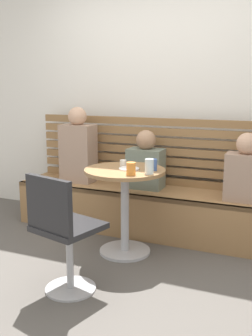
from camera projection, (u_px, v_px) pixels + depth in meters
ground at (91, 287)px, 2.86m from camera, size 8.00×8.00×0.00m
back_wall at (165, 83)px, 4.04m from camera, size 5.20×0.10×2.90m
booth_bench at (149, 211)px, 3.90m from camera, size 2.70×0.52×0.44m
booth_backrest at (158, 151)px, 4.00m from camera, size 2.65×0.04×0.67m
cafe_table at (125, 195)px, 3.36m from camera, size 0.68×0.68×0.74m
white_chair at (62, 230)px, 2.69m from camera, size 0.49×0.49×0.85m
person_adult at (78, 149)px, 4.10m from camera, size 0.34×0.22×0.77m
person_child_left at (146, 163)px, 3.85m from camera, size 0.34×0.22×0.57m
person_child_middle at (246, 171)px, 3.42m from camera, size 0.34×0.22×0.59m
cup_espresso_small at (123, 163)px, 3.43m from camera, size 0.06×0.06×0.05m
cup_tumbler_orange at (131, 169)px, 3.08m from camera, size 0.07×0.07×0.10m
cup_glass_tall at (149, 166)px, 3.12m from camera, size 0.07×0.07×0.12m
cup_mug_blue at (152, 165)px, 3.25m from camera, size 0.08×0.08×0.09m
plate_small at (129, 169)px, 3.30m from camera, size 0.17×0.17×0.01m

